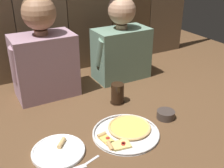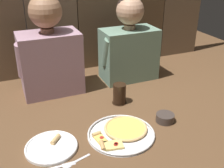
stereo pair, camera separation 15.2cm
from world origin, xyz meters
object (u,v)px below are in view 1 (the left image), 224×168
object	(u,v)px
drinking_glass	(117,93)
diner_right	(121,42)
dinner_plate	(58,151)
diner_left	(43,52)
dipping_bowl	(166,114)
pizza_tray	(127,131)

from	to	relation	value
drinking_glass	diner_right	distance (m)	0.43
dinner_plate	drinking_glass	distance (m)	0.55
drinking_glass	diner_right	xyz separation A→B (m)	(0.21, 0.32, 0.20)
diner_left	dipping_bowl	bearing A→B (deg)	-50.89
dipping_bowl	dinner_plate	bearing A→B (deg)	178.97
drinking_glass	diner_right	bearing A→B (deg)	55.94
dipping_bowl	diner_right	size ratio (longest dim) A/B	0.17
pizza_tray	dipping_bowl	distance (m)	0.26
pizza_tray	diner_right	world-z (taller)	diner_right
drinking_glass	dinner_plate	bearing A→B (deg)	-150.14
dipping_bowl	diner_left	size ratio (longest dim) A/B	0.16
dinner_plate	diner_right	size ratio (longest dim) A/B	0.43
pizza_tray	drinking_glass	size ratio (longest dim) A/B	2.73
diner_left	diner_right	bearing A→B (deg)	-0.03
drinking_glass	pizza_tray	bearing A→B (deg)	-111.59
pizza_tray	drinking_glass	world-z (taller)	drinking_glass
dinner_plate	diner_left	distance (m)	0.67
dinner_plate	dipping_bowl	world-z (taller)	dipping_bowl
pizza_tray	diner_right	xyz separation A→B (m)	(0.33, 0.61, 0.26)
dinner_plate	diner_left	size ratio (longest dim) A/B	0.39
drinking_glass	dipping_bowl	xyz separation A→B (m)	(0.15, -0.28, -0.04)
dipping_bowl	pizza_tray	bearing A→B (deg)	-177.31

